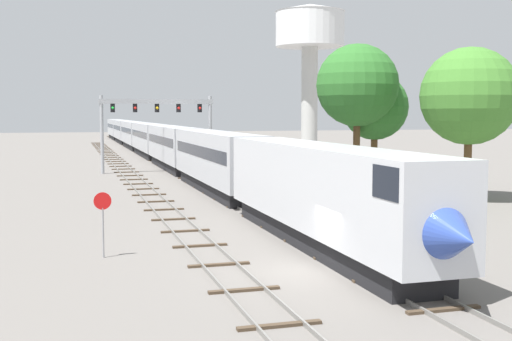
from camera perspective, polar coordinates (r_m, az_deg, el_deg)
The scene contains 10 objects.
ground_plane at distance 26.20m, azimuth 5.29°, elevation -8.84°, with size 400.00×400.00×0.00m, color slate.
track_main at distance 84.65m, azimuth -8.44°, elevation 0.79°, with size 2.60×200.00×0.16m.
track_near at distance 64.22m, azimuth -10.89°, elevation -0.59°, with size 2.60×160.00×0.16m.
passenger_train at distance 96.46m, azimuth -9.43°, elevation 2.80°, with size 3.04×156.42×4.80m.
signal_gantry at distance 69.60m, azimuth -8.70°, elevation 4.75°, with size 12.10×0.49×8.15m.
water_tower at distance 104.72m, azimuth 4.77°, elevation 11.83°, with size 11.06×11.06×23.45m.
stop_sign at distance 28.90m, azimuth -13.35°, elevation -3.86°, with size 0.76×0.08×2.88m.
trackside_tree_left at distance 54.74m, azimuth 10.42°, elevation 5.51°, with size 5.53×5.53×9.61m.
trackside_tree_mid at distance 52.66m, azimuth 8.92°, elevation 7.40°, with size 6.59×6.59×11.83m.
trackside_tree_right at distance 48.80m, azimuth 18.30°, elevation 6.22°, with size 6.98×6.98×11.01m.
Camera 1 is at (-9.35, -23.65, 6.28)m, focal length 45.40 mm.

